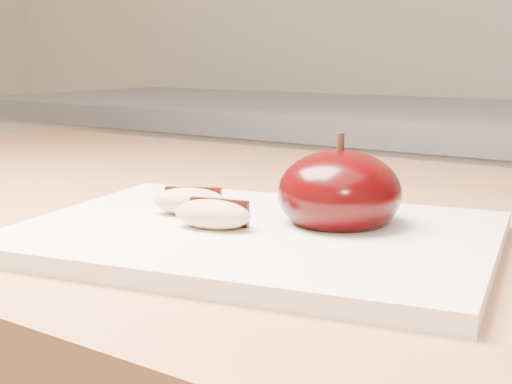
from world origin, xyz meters
The scene contains 4 objects.
cutting_board centered at (-0.06, 0.37, 0.91)m, with size 0.33×0.24×0.01m, color beige.
apple_half centered at (-0.01, 0.42, 0.94)m, with size 0.12×0.12×0.07m.
apple_wedge_a centered at (-0.12, 0.38, 0.92)m, with size 0.06×0.05×0.02m.
apple_wedge_b centered at (-0.08, 0.35, 0.92)m, with size 0.06×0.04×0.02m.
Camera 1 is at (0.22, -0.03, 1.03)m, focal length 50.00 mm.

